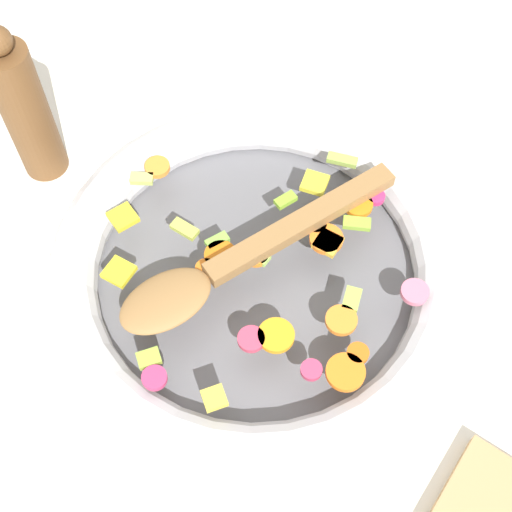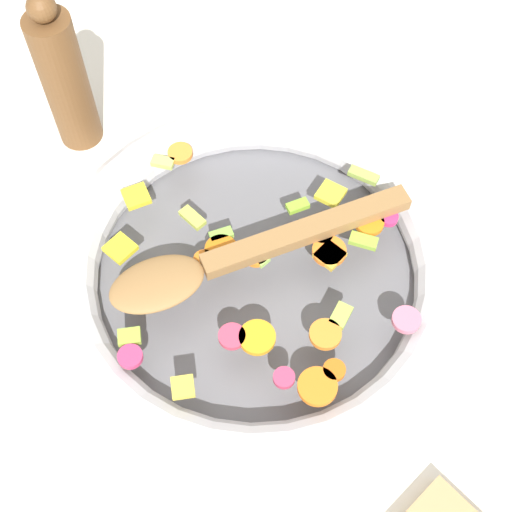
% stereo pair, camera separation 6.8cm
% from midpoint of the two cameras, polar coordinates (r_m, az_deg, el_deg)
% --- Properties ---
extents(ground_plane, '(4.00, 4.00, 0.00)m').
position_cam_midpoint_polar(ground_plane, '(0.72, -2.68, -2.23)').
color(ground_plane, silver).
extents(skillet, '(0.41, 0.41, 0.05)m').
position_cam_midpoint_polar(skillet, '(0.70, -2.75, -1.38)').
color(skillet, slate).
rests_on(skillet, ground_plane).
extents(chopped_vegetables, '(0.32, 0.32, 0.01)m').
position_cam_midpoint_polar(chopped_vegetables, '(0.67, -1.74, -1.46)').
color(chopped_vegetables, orange).
rests_on(chopped_vegetables, skillet).
extents(wooden_spoon, '(0.14, 0.30, 0.01)m').
position_cam_midpoint_polar(wooden_spoon, '(0.66, -4.76, -0.74)').
color(wooden_spoon, olive).
rests_on(wooden_spoon, chopped_vegetables).
extents(pepper_mill, '(0.05, 0.05, 0.20)m').
position_cam_midpoint_polar(pepper_mill, '(0.78, -20.42, 10.69)').
color(pepper_mill, brown).
rests_on(pepper_mill, ground_plane).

